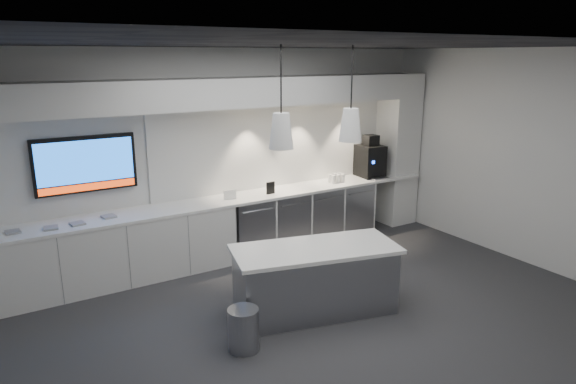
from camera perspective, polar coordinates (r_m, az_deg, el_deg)
floor at (r=6.03m, az=3.27°, el=-13.80°), size 7.00×7.00×0.00m
ceiling at (r=5.28m, az=3.77°, el=16.05°), size 7.00×7.00×0.00m
wall_back at (r=7.59m, az=-7.41°, el=4.25°), size 7.00×0.00×7.00m
wall_front at (r=3.81m, az=25.82°, el=-8.14°), size 7.00×0.00×7.00m
wall_right at (r=7.96m, az=24.64°, el=3.51°), size 0.00×7.00×7.00m
back_counter at (r=7.45m, az=-6.21°, el=-0.82°), size 6.80×0.65×0.04m
left_base_cabinets at (r=7.06m, az=-19.09°, el=-6.33°), size 3.30×0.63×0.86m
fridge_unit_a at (r=7.69m, az=-4.43°, el=-3.82°), size 0.60×0.61×0.85m
fridge_unit_b at (r=7.98m, az=-0.41°, el=-3.07°), size 0.60×0.61×0.85m
fridge_unit_c at (r=8.31m, az=3.32°, el=-2.36°), size 0.60×0.61×0.85m
fridge_unit_d at (r=8.67m, az=6.74°, el=-1.69°), size 0.60×0.61×0.85m
backsplash at (r=8.13m, az=0.40°, el=5.44°), size 4.60×0.03×1.30m
soffit at (r=7.21m, az=-6.65°, el=10.93°), size 6.90×0.60×0.40m
column at (r=9.17m, az=12.04°, el=4.62°), size 0.55×0.55×2.60m
wall_tv at (r=6.99m, az=-21.58°, el=2.88°), size 1.25×0.07×0.72m
island at (r=5.99m, az=3.02°, el=-9.67°), size 2.02×1.24×0.80m
bin at (r=5.37m, az=-4.97°, el=-14.96°), size 0.39×0.39×0.45m
coffee_machine at (r=8.79m, az=9.12°, el=3.58°), size 0.42×0.58×0.70m
sign_black at (r=7.61m, az=-1.96°, el=0.45°), size 0.14×0.03×0.18m
sign_white at (r=7.36m, az=-6.46°, el=-0.29°), size 0.18×0.06×0.14m
cup_cluster at (r=8.33m, az=5.42°, el=1.53°), size 0.25×0.16×0.14m
tray_a at (r=6.77m, az=-28.26°, el=-3.92°), size 0.17×0.17×0.02m
tray_b at (r=6.72m, az=-24.84°, el=-3.64°), size 0.18×0.18×0.02m
tray_c at (r=6.76m, az=-22.36°, el=-3.26°), size 0.18×0.18×0.02m
tray_d at (r=6.91m, az=-19.29°, el=-2.58°), size 0.19×0.19×0.02m
pendant_left at (r=5.26m, az=-0.76°, el=6.84°), size 0.26×0.26×1.07m
pendant_right at (r=5.76m, az=6.95°, el=7.45°), size 0.26×0.26×1.07m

